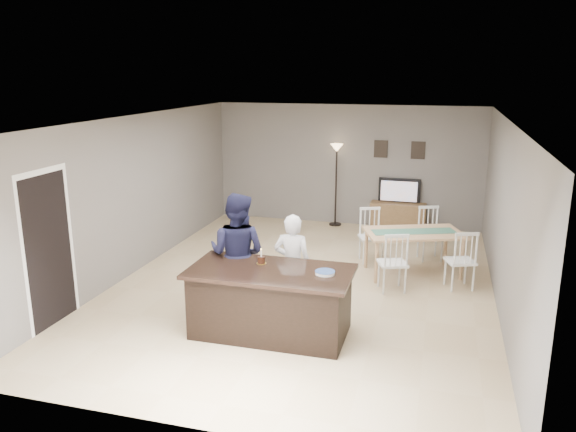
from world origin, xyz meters
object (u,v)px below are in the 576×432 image
(plate_stack, at_px, (325,273))
(floor_lamp, at_px, (336,163))
(birthday_cake, at_px, (261,260))
(kitchen_island, at_px, (271,301))
(television, at_px, (399,191))
(dining_table, at_px, (413,239))
(tv_console, at_px, (398,216))
(woman, at_px, (292,265))
(man, at_px, (237,253))

(plate_stack, distance_m, floor_lamp, 5.66)
(birthday_cake, xyz_separation_m, plate_stack, (0.91, -0.17, -0.03))
(kitchen_island, height_order, floor_lamp, floor_lamp)
(television, distance_m, dining_table, 2.87)
(tv_console, bearing_deg, dining_table, -80.03)
(kitchen_island, relative_size, floor_lamp, 1.16)
(tv_console, bearing_deg, floor_lamp, 179.18)
(television, height_order, woman, woman)
(kitchen_island, bearing_deg, plate_stack, 2.48)
(television, xyz_separation_m, woman, (-1.09, -4.95, -0.12))
(woman, xyz_separation_m, man, (-0.78, -0.14, 0.14))
(floor_lamp, bearing_deg, man, -95.35)
(television, bearing_deg, dining_table, 99.73)
(woman, bearing_deg, television, -103.16)
(woman, height_order, dining_table, woman)
(kitchen_island, relative_size, plate_stack, 8.34)
(birthday_cake, bearing_deg, kitchen_island, -46.61)
(television, distance_m, birthday_cake, 5.61)
(kitchen_island, bearing_deg, man, 140.59)
(woman, xyz_separation_m, plate_stack, (0.61, -0.66, 0.18))
(tv_console, distance_m, woman, 5.02)
(man, bearing_deg, tv_console, -104.84)
(kitchen_island, bearing_deg, dining_table, 59.16)
(television, height_order, birthday_cake, television)
(man, xyz_separation_m, plate_stack, (1.39, -0.52, 0.03))
(kitchen_island, xyz_separation_m, dining_table, (1.68, 2.82, 0.17))
(plate_stack, bearing_deg, kitchen_island, -177.52)
(man, xyz_separation_m, birthday_cake, (0.48, -0.35, 0.06))
(man, height_order, plate_stack, man)
(man, relative_size, plate_stack, 6.87)
(kitchen_island, bearing_deg, floor_lamp, 92.02)
(man, height_order, dining_table, man)
(man, height_order, birthday_cake, man)
(tv_console, xyz_separation_m, birthday_cake, (-1.39, -5.37, 0.65))
(man, bearing_deg, dining_table, -130.44)
(floor_lamp, bearing_deg, kitchen_island, -87.98)
(birthday_cake, height_order, plate_stack, birthday_cake)
(television, xyz_separation_m, dining_table, (0.48, -2.82, -0.23))
(birthday_cake, relative_size, plate_stack, 0.81)
(kitchen_island, xyz_separation_m, man, (-0.67, 0.55, 0.43))
(tv_console, height_order, television, television)
(man, xyz_separation_m, dining_table, (2.35, 2.27, -0.26))
(television, relative_size, dining_table, 0.41)
(plate_stack, bearing_deg, floor_lamp, 99.39)
(man, bearing_deg, television, -104.58)
(television, xyz_separation_m, floor_lamp, (-1.40, -0.05, 0.57))
(plate_stack, relative_size, floor_lamp, 0.14)
(tv_console, bearing_deg, birthday_cake, -104.54)
(television, xyz_separation_m, birthday_cake, (-1.39, -5.44, 0.09))
(plate_stack, height_order, floor_lamp, floor_lamp)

